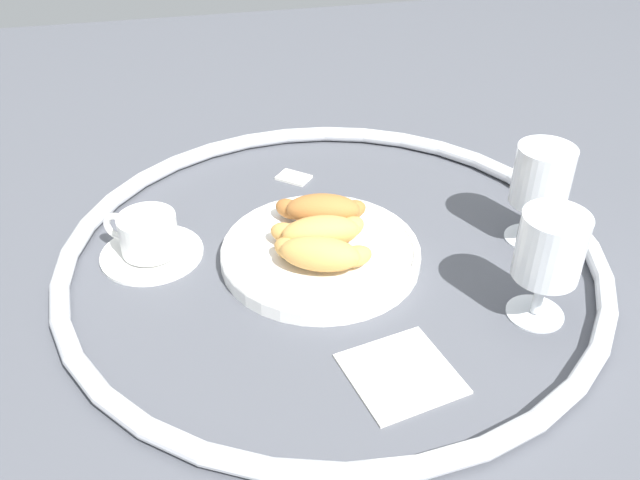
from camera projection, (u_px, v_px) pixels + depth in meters
name	position (u px, v px, depth m)	size (l,w,h in m)	color
ground_plane	(332.00, 258.00, 0.90)	(2.20, 2.20, 0.00)	#4C4F56
table_chrome_rim	(332.00, 251.00, 0.90)	(0.71, 0.71, 0.02)	silver
pastry_plate	(320.00, 251.00, 0.90)	(0.26, 0.26, 0.02)	white
croissant_large	(320.00, 253.00, 0.84)	(0.13, 0.10, 0.04)	#D6994C
croissant_small	(320.00, 231.00, 0.88)	(0.14, 0.07, 0.04)	#D6994C
croissant_extra	(320.00, 210.00, 0.92)	(0.13, 0.08, 0.04)	#AD6B33
coffee_cup_near	(149.00, 239.00, 0.89)	(0.14, 0.14, 0.06)	white
juice_glass_left	(550.00, 251.00, 0.76)	(0.08, 0.08, 0.14)	white
juice_glass_right	(542.00, 180.00, 0.89)	(0.08, 0.08, 0.14)	white
sugar_packet	(294.00, 176.00, 1.07)	(0.05, 0.03, 0.01)	white
folded_napkin	(401.00, 373.00, 0.73)	(0.11, 0.11, 0.01)	silver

